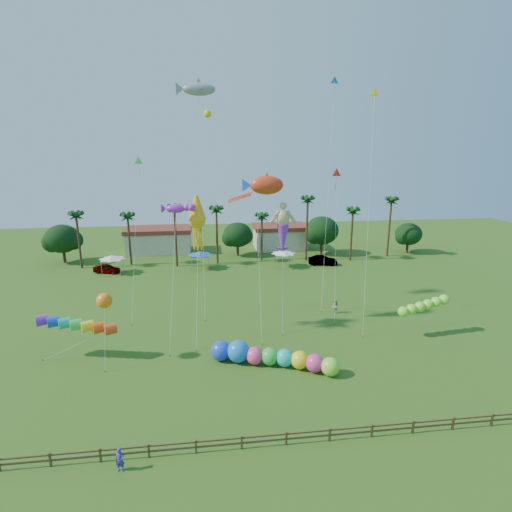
{
  "coord_description": "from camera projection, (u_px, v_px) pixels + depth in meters",
  "views": [
    {
      "loc": [
        -4.92,
        -28.3,
        19.08
      ],
      "look_at": [
        0.0,
        10.0,
        9.0
      ],
      "focal_mm": 28.0,
      "sensor_mm": 36.0,
      "label": 1
    }
  ],
  "objects": [
    {
      "name": "car_a",
      "position": [
        107.0,
        269.0,
        64.82
      ],
      "size": [
        4.61,
        2.85,
        1.47
      ],
      "primitive_type": "imported",
      "rotation": [
        0.0,
        0.0,
        1.29
      ],
      "color": "#4C4C54",
      "rests_on": "ground"
    },
    {
      "name": "delta_kite_blue",
      "position": [
        334.0,
        88.0,
        46.98
      ],
      "size": [
        2.49,
        4.99,
        27.75
      ],
      "color": "blue",
      "rests_on": "ground"
    },
    {
      "name": "rainbow_tube",
      "position": [
        89.0,
        330.0,
        37.0
      ],
      "size": [
        8.42,
        3.2,
        3.58
      ],
      "color": "#DE4718",
      "rests_on": "ground"
    },
    {
      "name": "orange_ball_kite",
      "position": [
        104.0,
        301.0,
        35.98
      ],
      "size": [
        1.65,
        2.79,
        6.79
      ],
      "color": "orange",
      "rests_on": "ground"
    },
    {
      "name": "spectator_a",
      "position": [
        120.0,
        460.0,
        24.45
      ],
      "size": [
        0.62,
        0.44,
        1.59
      ],
      "primitive_type": "imported",
      "rotation": [
        0.0,
        0.0,
        -0.11
      ],
      "color": "#3C2C9D",
      "rests_on": "ground"
    },
    {
      "name": "lobster_kite",
      "position": [
        176.0,
        209.0,
        39.36
      ],
      "size": [
        3.38,
        5.4,
        14.33
      ],
      "color": "purple",
      "rests_on": "ground"
    },
    {
      "name": "car_b",
      "position": [
        323.0,
        260.0,
        69.34
      ],
      "size": [
        5.17,
        2.65,
        1.62
      ],
      "primitive_type": "imported",
      "rotation": [
        0.0,
        0.0,
        1.37
      ],
      "color": "#4C4C54",
      "rests_on": "ground"
    },
    {
      "name": "blue_ball",
      "position": [
        221.0,
        351.0,
        37.55
      ],
      "size": [
        1.91,
        1.91,
        1.91
      ],
      "primitive_type": "sphere",
      "color": "#1B3EF8",
      "rests_on": "ground"
    },
    {
      "name": "fence",
      "position": [
        286.0,
        437.0,
        26.67
      ],
      "size": [
        36.12,
        0.12,
        1.0
      ],
      "color": "brown",
      "rests_on": "ground"
    },
    {
      "name": "shark_kite",
      "position": [
        199.0,
        89.0,
        45.3
      ],
      "size": [
        5.12,
        6.66,
        26.89
      ],
      "color": "gray",
      "rests_on": "ground"
    },
    {
      "name": "green_worm",
      "position": [
        403.0,
        312.0,
        41.67
      ],
      "size": [
        9.19,
        3.51,
        3.58
      ],
      "color": "#7BEC34",
      "rests_on": "ground"
    },
    {
      "name": "delta_kite_green",
      "position": [
        138.0,
        166.0,
        43.98
      ],
      "size": [
        2.16,
        3.44,
        18.61
      ],
      "color": "#37EB59",
      "rests_on": "ground"
    },
    {
      "name": "spectator_b",
      "position": [
        336.0,
        307.0,
        48.56
      ],
      "size": [
        0.94,
        1.02,
        1.69
      ],
      "primitive_type": "imported",
      "rotation": [
        0.0,
        0.0,
        -1.1
      ],
      "color": "#AC9D8F",
      "rests_on": "ground"
    },
    {
      "name": "squid_kite",
      "position": [
        197.0,
        220.0,
        41.0
      ],
      "size": [
        2.47,
        6.09,
        14.97
      ],
      "color": "#FFB214",
      "rests_on": "ground"
    },
    {
      "name": "tree_line",
      "position": [
        252.0,
        234.0,
        74.17
      ],
      "size": [
        69.46,
        8.91,
        11.0
      ],
      "color": "#3A2819",
      "rests_on": "ground"
    },
    {
      "name": "tent_row",
      "position": [
        200.0,
        254.0,
        66.02
      ],
      "size": [
        31.0,
        4.0,
        0.6
      ],
      "color": "white",
      "rests_on": "ground"
    },
    {
      "name": "delta_kite_yellow",
      "position": [
        374.0,
        100.0,
        40.5
      ],
      "size": [
        1.88,
        4.62,
        25.43
      ],
      "color": "yellow",
      "rests_on": "ground"
    },
    {
      "name": "caterpillar_inflatable",
      "position": [
        278.0,
        358.0,
        36.42
      ],
      "size": [
        10.03,
        5.6,
        2.13
      ],
      "rotation": [
        0.0,
        0.0,
        -0.39
      ],
      "color": "#FF4380",
      "rests_on": "ground"
    },
    {
      "name": "fish_kite",
      "position": [
        267.0,
        185.0,
        42.54
      ],
      "size": [
        5.67,
        7.66,
        16.79
      ],
      "color": "red",
      "rests_on": "ground"
    },
    {
      "name": "ground",
      "position": [
        272.0,
        393.0,
        32.59
      ],
      "size": [
        160.0,
        160.0,
        0.0
      ],
      "primitive_type": "plane",
      "color": "#285116",
      "rests_on": "ground"
    },
    {
      "name": "buildings_row",
      "position": [
        215.0,
        240.0,
        79.68
      ],
      "size": [
        35.0,
        7.0,
        4.0
      ],
      "color": "beige",
      "rests_on": "ground"
    },
    {
      "name": "merman_kite",
      "position": [
        283.0,
        231.0,
        43.62
      ],
      "size": [
        2.35,
        4.49,
        13.37
      ],
      "color": "tan",
      "rests_on": "ground"
    },
    {
      "name": "delta_kite_red",
      "position": [
        336.0,
        176.0,
        44.25
      ],
      "size": [
        1.17,
        3.23,
        17.36
      ],
      "color": "red",
      "rests_on": "ground"
    }
  ]
}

